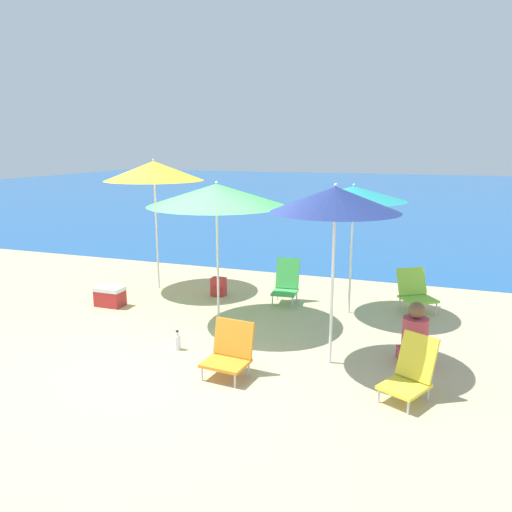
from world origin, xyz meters
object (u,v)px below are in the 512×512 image
at_px(beach_chair_lime, 415,291).
at_px(beach_chair_green, 286,282).
at_px(beach_chair_orange, 230,351).
at_px(beach_chair_yellow, 411,372).
at_px(beach_umbrella_navy, 335,200).
at_px(person_seated_near, 415,339).
at_px(beach_umbrella_green, 217,195).
at_px(backpack_red, 218,287).
at_px(water_bottle, 178,342).
at_px(beach_umbrella_yellow, 154,171).
at_px(cooler_box, 110,296).
at_px(beach_umbrella_teal, 354,194).

height_order(beach_chair_lime, beach_chair_green, beach_chair_green).
bearing_deg(beach_chair_orange, beach_chair_yellow, 9.06).
relative_size(beach_umbrella_navy, person_seated_near, 2.81).
distance_m(beach_umbrella_green, backpack_red, 2.25).
bearing_deg(beach_chair_lime, beach_chair_orange, -154.92).
bearing_deg(beach_chair_yellow, water_bottle, -159.51).
relative_size(beach_umbrella_yellow, beach_chair_yellow, 3.48).
xyz_separation_m(beach_umbrella_navy, beach_chair_orange, (-1.06, -0.72, -1.76)).
relative_size(beach_umbrella_navy, cooler_box, 4.67).
bearing_deg(beach_umbrella_navy, beach_umbrella_yellow, 149.16).
bearing_deg(beach_umbrella_yellow, beach_chair_lime, 3.04).
height_order(beach_chair_green, person_seated_near, person_seated_near).
xyz_separation_m(beach_umbrella_yellow, water_bottle, (1.76, -2.52, -2.12)).
distance_m(beach_chair_yellow, backpack_red, 4.45).
distance_m(beach_umbrella_navy, person_seated_near, 2.03).
bearing_deg(water_bottle, beach_umbrella_navy, 7.68).
bearing_deg(beach_umbrella_yellow, beach_umbrella_teal, -3.73).
bearing_deg(beach_chair_lime, water_bottle, -169.91).
xyz_separation_m(beach_umbrella_green, beach_chair_lime, (2.86, 1.56, -1.63)).
distance_m(beach_chair_lime, person_seated_near, 2.16).
relative_size(beach_umbrella_teal, beach_chair_green, 2.77).
xyz_separation_m(beach_chair_orange, cooler_box, (-2.92, 1.73, -0.13)).
distance_m(beach_umbrella_navy, beach_chair_yellow, 2.10).
bearing_deg(cooler_box, water_bottle, -32.87).
bearing_deg(beach_chair_lime, backpack_red, 152.06).
height_order(beach_umbrella_green, beach_chair_orange, beach_umbrella_green).
relative_size(beach_umbrella_yellow, beach_chair_lime, 3.26).
bearing_deg(water_bottle, backpack_red, 101.01).
distance_m(beach_chair_yellow, beach_chair_lime, 3.10).
bearing_deg(beach_umbrella_green, backpack_red, 113.77).
xyz_separation_m(water_bottle, cooler_box, (-1.98, 1.28, 0.06)).
xyz_separation_m(beach_chair_lime, person_seated_near, (0.08, -2.16, -0.02)).
xyz_separation_m(beach_umbrella_teal, beach_chair_green, (-1.13, 0.21, -1.59)).
distance_m(beach_umbrella_green, beach_chair_green, 2.18).
xyz_separation_m(beach_umbrella_green, beach_umbrella_navy, (1.94, -0.94, 0.09)).
bearing_deg(person_seated_near, beach_chair_green, 123.39).
xyz_separation_m(beach_chair_lime, cooler_box, (-4.90, -1.49, -0.17)).
xyz_separation_m(beach_chair_lime, backpack_red, (-3.40, -0.32, -0.18)).
height_order(beach_chair_green, cooler_box, beach_chair_green).
bearing_deg(cooler_box, beach_umbrella_navy, -14.17).
bearing_deg(beach_umbrella_green, beach_chair_yellow, -27.71).
distance_m(person_seated_near, cooler_box, 5.03).
distance_m(beach_chair_orange, water_bottle, 1.07).
xyz_separation_m(beach_umbrella_navy, cooler_box, (-3.99, 1.01, -1.89)).
distance_m(beach_chair_yellow, water_bottle, 3.02).
relative_size(beach_umbrella_green, beach_chair_yellow, 3.09).
distance_m(beach_umbrella_yellow, water_bottle, 3.73).
relative_size(beach_chair_yellow, water_bottle, 2.62).
height_order(beach_umbrella_navy, beach_umbrella_teal, beach_umbrella_navy).
height_order(beach_umbrella_navy, backpack_red, beach_umbrella_navy).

